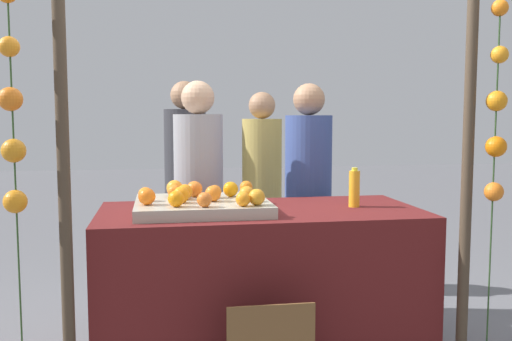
# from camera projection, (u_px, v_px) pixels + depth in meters

# --- Properties ---
(stall_counter) EXTENTS (1.76, 0.84, 0.88)m
(stall_counter) POSITION_uv_depth(u_px,v_px,m) (260.00, 287.00, 3.17)
(stall_counter) COLOR #5B1919
(stall_counter) RESTS_ON ground_plane
(orange_tray) EXTENTS (0.71, 0.62, 0.06)m
(orange_tray) POSITION_uv_depth(u_px,v_px,m) (202.00, 206.00, 3.06)
(orange_tray) COLOR #B2AD99
(orange_tray) RESTS_ON stall_counter
(orange_0) EXTENTS (0.09, 0.09, 0.09)m
(orange_0) POSITION_uv_depth(u_px,v_px,m) (147.00, 197.00, 2.89)
(orange_0) COLOR orange
(orange_0) RESTS_ON orange_tray
(orange_1) EXTENTS (0.07, 0.07, 0.07)m
(orange_1) POSITION_uv_depth(u_px,v_px,m) (215.00, 192.00, 3.13)
(orange_1) COLOR orange
(orange_1) RESTS_ON orange_tray
(orange_2) EXTENTS (0.08, 0.08, 0.08)m
(orange_2) POSITION_uv_depth(u_px,v_px,m) (204.00, 200.00, 2.82)
(orange_2) COLOR orange
(orange_2) RESTS_ON orange_tray
(orange_3) EXTENTS (0.09, 0.09, 0.09)m
(orange_3) POSITION_uv_depth(u_px,v_px,m) (194.00, 189.00, 3.17)
(orange_3) COLOR orange
(orange_3) RESTS_ON orange_tray
(orange_4) EXTENTS (0.07, 0.07, 0.07)m
(orange_4) POSITION_uv_depth(u_px,v_px,m) (243.00, 199.00, 2.84)
(orange_4) COLOR orange
(orange_4) RESTS_ON orange_tray
(orange_5) EXTENTS (0.09, 0.09, 0.09)m
(orange_5) POSITION_uv_depth(u_px,v_px,m) (175.00, 188.00, 3.21)
(orange_5) COLOR orange
(orange_5) RESTS_ON orange_tray
(orange_6) EXTENTS (0.09, 0.09, 0.09)m
(orange_6) POSITION_uv_depth(u_px,v_px,m) (181.00, 195.00, 2.95)
(orange_6) COLOR orange
(orange_6) RESTS_ON orange_tray
(orange_7) EXTENTS (0.08, 0.08, 0.08)m
(orange_7) POSITION_uv_depth(u_px,v_px,m) (185.00, 192.00, 3.08)
(orange_7) COLOR orange
(orange_7) RESTS_ON orange_tray
(orange_8) EXTENTS (0.08, 0.08, 0.08)m
(orange_8) POSITION_uv_depth(u_px,v_px,m) (246.00, 187.00, 3.32)
(orange_8) COLOR orange
(orange_8) RESTS_ON orange_tray
(orange_9) EXTENTS (0.08, 0.08, 0.08)m
(orange_9) POSITION_uv_depth(u_px,v_px,m) (176.00, 199.00, 2.83)
(orange_9) COLOR orange
(orange_9) RESTS_ON orange_tray
(orange_10) EXTENTS (0.09, 0.09, 0.09)m
(orange_10) POSITION_uv_depth(u_px,v_px,m) (213.00, 194.00, 3.01)
(orange_10) COLOR orange
(orange_10) RESTS_ON orange_tray
(orange_11) EXTENTS (0.08, 0.08, 0.08)m
(orange_11) POSITION_uv_depth(u_px,v_px,m) (247.00, 194.00, 3.00)
(orange_11) COLOR orange
(orange_11) RESTS_ON orange_tray
(orange_12) EXTENTS (0.09, 0.09, 0.09)m
(orange_12) POSITION_uv_depth(u_px,v_px,m) (231.00, 189.00, 3.19)
(orange_12) COLOR orange
(orange_12) RESTS_ON orange_tray
(orange_13) EXTENTS (0.08, 0.08, 0.08)m
(orange_13) POSITION_uv_depth(u_px,v_px,m) (145.00, 194.00, 3.01)
(orange_13) COLOR orange
(orange_13) RESTS_ON orange_tray
(orange_14) EXTENTS (0.07, 0.07, 0.07)m
(orange_14) POSITION_uv_depth(u_px,v_px,m) (174.00, 192.00, 3.12)
(orange_14) COLOR orange
(orange_14) RESTS_ON orange_tray
(orange_15) EXTENTS (0.08, 0.08, 0.08)m
(orange_15) POSITION_uv_depth(u_px,v_px,m) (257.00, 197.00, 2.88)
(orange_15) COLOR orange
(orange_15) RESTS_ON orange_tray
(juice_bottle) EXTENTS (0.06, 0.06, 0.22)m
(juice_bottle) POSITION_uv_depth(u_px,v_px,m) (354.00, 188.00, 3.20)
(juice_bottle) COLOR #FAAC22
(juice_bottle) RESTS_ON stall_counter
(vendor_left) EXTENTS (0.33, 0.33, 1.62)m
(vendor_left) POSITION_uv_depth(u_px,v_px,m) (199.00, 212.00, 3.79)
(vendor_left) COLOR #99999E
(vendor_left) RESTS_ON ground_plane
(vendor_right) EXTENTS (0.32, 0.32, 1.61)m
(vendor_right) POSITION_uv_depth(u_px,v_px,m) (308.00, 208.00, 3.96)
(vendor_right) COLOR #384C8C
(vendor_right) RESTS_ON ground_plane
(crowd_person_0) EXTENTS (0.33, 0.33, 1.67)m
(crowd_person_0) POSITION_uv_depth(u_px,v_px,m) (186.00, 192.00, 4.63)
(crowd_person_0) COLOR #333338
(crowd_person_0) RESTS_ON ground_plane
(crowd_person_1) EXTENTS (0.32, 0.32, 1.58)m
(crowd_person_1) POSITION_uv_depth(u_px,v_px,m) (262.00, 198.00, 4.58)
(crowd_person_1) COLOR tan
(crowd_person_1) RESTS_ON ground_plane
(canopy_post_left) EXTENTS (0.06, 0.06, 2.19)m
(canopy_post_left) POSITION_uv_depth(u_px,v_px,m) (64.00, 185.00, 2.50)
(canopy_post_left) COLOR #473828
(canopy_post_left) RESTS_ON ground_plane
(canopy_post_right) EXTENTS (0.06, 0.06, 2.19)m
(canopy_post_right) POSITION_uv_depth(u_px,v_px,m) (467.00, 177.00, 2.82)
(canopy_post_right) COLOR #473828
(canopy_post_right) RESTS_ON ground_plane
(garland_strand_left) EXTENTS (0.11, 0.11, 2.01)m
(garland_strand_left) POSITION_uv_depth(u_px,v_px,m) (12.00, 117.00, 2.43)
(garland_strand_left) COLOR #2D4C23
(garland_strand_left) RESTS_ON ground_plane
(garland_strand_right) EXTENTS (0.10, 0.11, 2.01)m
(garland_strand_right) POSITION_uv_depth(u_px,v_px,m) (497.00, 115.00, 2.75)
(garland_strand_right) COLOR #2D4C23
(garland_strand_right) RESTS_ON ground_plane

